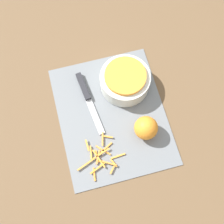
# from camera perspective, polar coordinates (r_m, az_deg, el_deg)

# --- Properties ---
(ground_plane) EXTENTS (4.00, 4.00, 0.00)m
(ground_plane) POSITION_cam_1_polar(r_m,az_deg,el_deg) (1.10, 0.00, -0.64)
(ground_plane) COLOR brown
(cutting_board) EXTENTS (0.46, 0.37, 0.01)m
(cutting_board) POSITION_cam_1_polar(r_m,az_deg,el_deg) (1.10, 0.00, -0.59)
(cutting_board) COLOR slate
(cutting_board) RESTS_ON ground_plane
(bowl_speckled) EXTENTS (0.18, 0.18, 0.08)m
(bowl_speckled) POSITION_cam_1_polar(r_m,az_deg,el_deg) (1.11, 2.40, 5.84)
(bowl_speckled) COLOR silver
(bowl_speckled) RESTS_ON cutting_board
(knife) EXTENTS (0.24, 0.05, 0.02)m
(knife) POSITION_cam_1_polar(r_m,az_deg,el_deg) (1.12, -4.85, 3.58)
(knife) COLOR #232328
(knife) RESTS_ON cutting_board
(orange_left) EXTENTS (0.08, 0.08, 0.08)m
(orange_left) POSITION_cam_1_polar(r_m,az_deg,el_deg) (1.04, 6.23, -2.91)
(orange_left) COLOR orange
(orange_left) RESTS_ON cutting_board
(peel_pile) EXTENTS (0.16, 0.17, 0.01)m
(peel_pile) POSITION_cam_1_polar(r_m,az_deg,el_deg) (1.05, -2.07, -8.11)
(peel_pile) COLOR orange
(peel_pile) RESTS_ON cutting_board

